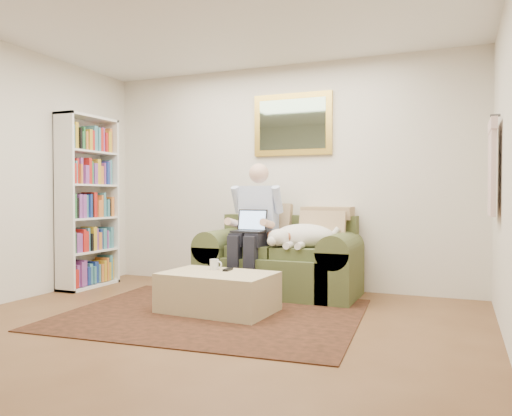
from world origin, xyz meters
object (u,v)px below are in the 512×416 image
Objects in this scene: sleeping_dog at (304,236)px; ottoman at (218,292)px; laptop at (250,226)px; bookshelf at (88,202)px; coffee_mug at (214,264)px; seated_man at (253,229)px; sofa at (280,267)px.

sleeping_dog is 0.69× the size of ottoman.
laptop is 0.16× the size of bookshelf.
seated_man is at bearing 82.03° from coffee_mug.
laptop is (-0.25, -0.22, 0.46)m from sofa.
sofa is at bearing 164.26° from sleeping_dog.
laptop is 3.30× the size of coffee_mug.
bookshelf is at bearing -168.94° from sofa.
sleeping_dog is 2.58m from bookshelf.
bookshelf is at bearing 163.85° from ottoman.
coffee_mug is 2.01m from bookshelf.
ottoman is 0.50× the size of bookshelf.
bookshelf reaches higher than laptop.
coffee_mug is (-0.11, 0.14, 0.23)m from ottoman.
seated_man is 14.29× the size of coffee_mug.
sofa is 0.95m from coffee_mug.
ottoman is (-0.24, -1.01, -0.11)m from sofa.
seated_man is at bearing 90.00° from laptop.
sofa is at bearing 67.81° from coffee_mug.
seated_man reaches higher than sleeping_dog.
seated_man is 1.01m from ottoman.
sleeping_dog is at bearing 7.86° from bookshelf.
laptop is 2.00m from bookshelf.
bookshelf is (-1.88, 0.43, 0.58)m from coffee_mug.
sleeping_dog is 1.17m from ottoman.
bookshelf is at bearing -173.81° from laptop.
laptop is at bearing -138.98° from sofa.
coffee_mug is (-0.10, -0.65, -0.33)m from laptop.
sleeping_dog is at bearing -15.74° from sofa.
seated_man is at bearing 8.07° from bookshelf.
sofa is at bearing 41.02° from laptop.
seated_man is 2.04× the size of sleeping_dog.
bookshelf is at bearing -171.93° from seated_man.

